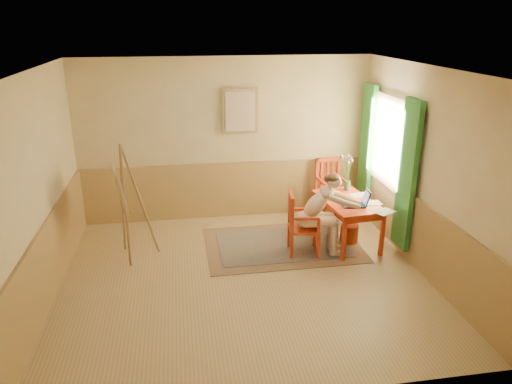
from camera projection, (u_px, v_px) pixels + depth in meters
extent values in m
cube|color=tan|center=(245.00, 278.00, 6.58)|extent=(5.00, 4.50, 0.02)
cube|color=white|center=(243.00, 69.00, 5.62)|extent=(5.00, 4.50, 0.02)
cube|color=tan|center=(226.00, 140.00, 8.20)|extent=(5.00, 0.02, 2.80)
cube|color=tan|center=(280.00, 268.00, 4.00)|extent=(5.00, 0.02, 2.80)
cube|color=tan|center=(37.00, 193.00, 5.72)|extent=(0.02, 4.50, 2.80)
cube|color=tan|center=(426.00, 172.00, 6.48)|extent=(0.02, 4.50, 2.80)
cube|color=tan|center=(227.00, 190.00, 8.48)|extent=(5.00, 0.04, 1.00)
cube|color=tan|center=(50.00, 259.00, 6.03)|extent=(0.04, 4.50, 1.00)
cube|color=tan|center=(417.00, 233.00, 6.78)|extent=(0.04, 4.50, 1.00)
cube|color=white|center=(391.00, 142.00, 7.44)|extent=(0.02, 1.00, 1.30)
cube|color=#987E52|center=(389.00, 142.00, 7.44)|extent=(0.03, 1.12, 1.42)
cube|color=#3E7F32|center=(407.00, 176.00, 6.81)|extent=(0.08, 0.45, 2.20)
cube|color=#3E7F32|center=(366.00, 148.00, 8.26)|extent=(0.08, 0.45, 2.20)
cube|color=#987E52|center=(240.00, 111.00, 8.02)|extent=(0.60, 0.04, 0.76)
cube|color=beige|center=(240.00, 111.00, 7.99)|extent=(0.50, 0.02, 0.66)
cube|color=#8C7251|center=(282.00, 245.00, 7.52)|extent=(2.41, 1.61, 0.01)
cube|color=black|center=(282.00, 244.00, 7.52)|extent=(2.01, 1.21, 0.01)
cube|color=red|center=(348.00, 202.00, 7.38)|extent=(0.85, 1.27, 0.04)
cube|color=red|center=(348.00, 206.00, 7.41)|extent=(0.74, 1.16, 0.10)
cube|color=red|center=(344.00, 240.00, 6.93)|extent=(0.06, 0.06, 0.68)
cube|color=red|center=(382.00, 235.00, 7.09)|extent=(0.06, 0.06, 0.68)
cube|color=red|center=(315.00, 212.00, 7.93)|extent=(0.06, 0.06, 0.68)
cube|color=red|center=(349.00, 208.00, 8.09)|extent=(0.06, 0.06, 0.68)
cube|color=red|center=(304.00, 228.00, 7.13)|extent=(0.50, 0.48, 0.04)
cube|color=red|center=(291.00, 247.00, 7.03)|extent=(0.05, 0.05, 0.39)
cube|color=red|center=(318.00, 247.00, 7.04)|extent=(0.05, 0.05, 0.39)
cube|color=red|center=(289.00, 236.00, 7.38)|extent=(0.05, 0.05, 0.39)
cube|color=red|center=(315.00, 236.00, 7.39)|extent=(0.05, 0.05, 0.39)
cube|color=red|center=(292.00, 216.00, 6.85)|extent=(0.05, 0.05, 0.53)
cube|color=red|center=(290.00, 206.00, 7.21)|extent=(0.05, 0.05, 0.53)
cube|color=red|center=(291.00, 196.00, 6.95)|extent=(0.11, 0.43, 0.06)
cube|color=red|center=(292.00, 214.00, 6.94)|extent=(0.03, 0.05, 0.43)
cube|color=red|center=(291.00, 212.00, 7.04)|extent=(0.03, 0.05, 0.43)
cube|color=red|center=(290.00, 209.00, 7.13)|extent=(0.03, 0.05, 0.43)
cube|color=red|center=(306.00, 219.00, 6.88)|extent=(0.40, 0.09, 0.03)
cube|color=red|center=(319.00, 226.00, 6.92)|extent=(0.04, 0.04, 0.21)
cube|color=red|center=(303.00, 209.00, 7.23)|extent=(0.40, 0.09, 0.03)
cube|color=red|center=(315.00, 215.00, 7.27)|extent=(0.04, 0.04, 0.21)
cube|color=red|center=(331.00, 194.00, 8.44)|extent=(0.51, 0.52, 0.05)
cube|color=red|center=(315.00, 203.00, 8.67)|extent=(0.06, 0.06, 0.42)
cube|color=red|center=(325.00, 212.00, 8.28)|extent=(0.06, 0.06, 0.42)
cube|color=red|center=(336.00, 201.00, 8.76)|extent=(0.06, 0.06, 0.42)
cube|color=red|center=(346.00, 209.00, 8.37)|extent=(0.06, 0.06, 0.42)
cube|color=red|center=(317.00, 174.00, 8.48)|extent=(0.06, 0.06, 0.58)
cube|color=red|center=(338.00, 172.00, 8.58)|extent=(0.06, 0.06, 0.58)
cube|color=red|center=(328.00, 160.00, 8.44)|extent=(0.46, 0.10, 0.06)
cube|color=red|center=(322.00, 175.00, 8.51)|extent=(0.05, 0.04, 0.47)
cube|color=red|center=(327.00, 174.00, 8.53)|extent=(0.05, 0.04, 0.47)
cube|color=red|center=(333.00, 174.00, 8.56)|extent=(0.05, 0.04, 0.47)
cube|color=red|center=(321.00, 181.00, 8.30)|extent=(0.08, 0.43, 0.04)
cube|color=red|center=(325.00, 191.00, 8.16)|extent=(0.05, 0.05, 0.23)
cube|color=red|center=(343.00, 179.00, 8.40)|extent=(0.08, 0.43, 0.04)
cube|color=red|center=(347.00, 189.00, 8.25)|extent=(0.05, 0.05, 0.23)
ellipsoid|color=beige|center=(305.00, 219.00, 7.08)|extent=(0.33, 0.40, 0.23)
cylinder|color=beige|center=(320.00, 222.00, 7.01)|extent=(0.47, 0.22, 0.16)
cylinder|color=beige|center=(318.00, 217.00, 7.18)|extent=(0.47, 0.22, 0.16)
cylinder|color=beige|center=(334.00, 238.00, 7.10)|extent=(0.13, 0.13, 0.51)
cylinder|color=beige|center=(332.00, 233.00, 7.27)|extent=(0.13, 0.13, 0.51)
cube|color=beige|center=(337.00, 253.00, 7.19)|extent=(0.22, 0.12, 0.07)
cube|color=beige|center=(335.00, 248.00, 7.36)|extent=(0.22, 0.12, 0.07)
ellipsoid|color=beige|center=(316.00, 205.00, 7.01)|extent=(0.53, 0.36, 0.53)
ellipsoid|color=beige|center=(327.00, 192.00, 6.95)|extent=(0.24, 0.33, 0.18)
sphere|color=beige|center=(335.00, 182.00, 6.89)|extent=(0.23, 0.23, 0.20)
ellipsoid|color=brown|center=(333.00, 178.00, 6.87)|extent=(0.22, 0.22, 0.15)
sphere|color=brown|center=(328.00, 178.00, 6.87)|extent=(0.12, 0.12, 0.11)
cylinder|color=beige|center=(335.00, 199.00, 6.83)|extent=(0.24, 0.14, 0.15)
cylinder|color=beige|center=(350.00, 204.00, 6.88)|extent=(0.30, 0.11, 0.17)
sphere|color=beige|center=(342.00, 202.00, 6.83)|extent=(0.10, 0.10, 0.09)
sphere|color=beige|center=(358.00, 207.00, 6.93)|extent=(0.08, 0.08, 0.07)
cylinder|color=beige|center=(331.00, 192.00, 7.11)|extent=(0.22, 0.10, 0.15)
cylinder|color=beige|center=(346.00, 198.00, 7.12)|extent=(0.31, 0.18, 0.17)
sphere|color=beige|center=(337.00, 194.00, 7.13)|extent=(0.10, 0.10, 0.09)
sphere|color=beige|center=(355.00, 202.00, 7.11)|extent=(0.08, 0.08, 0.07)
cube|color=#1E2338|center=(353.00, 205.00, 7.16)|extent=(0.35, 0.27, 0.02)
cube|color=#2D3342|center=(353.00, 205.00, 7.16)|extent=(0.31, 0.21, 0.00)
cube|color=#1E2338|center=(366.00, 197.00, 7.13)|extent=(0.09, 0.24, 0.22)
cube|color=#99BFF2|center=(366.00, 198.00, 7.13)|extent=(0.07, 0.20, 0.18)
cube|color=white|center=(385.00, 212.00, 6.94)|extent=(0.35, 0.32, 0.00)
cube|color=white|center=(360.00, 195.00, 7.59)|extent=(0.32, 0.25, 0.00)
cube|color=white|center=(330.00, 195.00, 7.60)|extent=(0.36, 0.34, 0.00)
cube|color=white|center=(371.00, 203.00, 7.26)|extent=(0.30, 0.21, 0.00)
cylinder|color=#3F724C|center=(347.00, 185.00, 7.80)|extent=(0.12, 0.12, 0.16)
cylinder|color=#3F7233|center=(345.00, 169.00, 7.74)|extent=(0.11, 0.09, 0.42)
sphere|color=#728CD8|center=(342.00, 157.00, 7.70)|extent=(0.08, 0.08, 0.06)
cylinder|color=#3F7233|center=(349.00, 170.00, 7.66)|extent=(0.02, 0.10, 0.44)
sphere|color=pink|center=(351.00, 158.00, 7.54)|extent=(0.06, 0.06, 0.04)
cylinder|color=#3F7233|center=(348.00, 172.00, 7.74)|extent=(0.01, 0.05, 0.32)
sphere|color=pink|center=(348.00, 163.00, 7.70)|extent=(0.07, 0.07, 0.05)
cylinder|color=#3F7233|center=(349.00, 171.00, 7.65)|extent=(0.02, 0.14, 0.41)
sphere|color=#728CD8|center=(352.00, 161.00, 7.52)|extent=(0.08, 0.08, 0.06)
cylinder|color=#3F7233|center=(348.00, 171.00, 7.76)|extent=(0.05, 0.11, 0.36)
sphere|color=pink|center=(349.00, 159.00, 7.75)|extent=(0.07, 0.07, 0.05)
cylinder|color=#3F7233|center=(348.00, 171.00, 7.74)|extent=(0.03, 0.07, 0.37)
sphere|color=pink|center=(349.00, 160.00, 7.70)|extent=(0.06, 0.06, 0.05)
cylinder|color=#3F7233|center=(348.00, 169.00, 7.76)|extent=(0.03, 0.12, 0.41)
sphere|color=#728CD8|center=(348.00, 156.00, 7.74)|extent=(0.07, 0.07, 0.05)
cylinder|color=#A23515|center=(349.00, 233.00, 7.59)|extent=(0.32, 0.32, 0.30)
cylinder|color=olive|center=(125.00, 206.00, 6.74)|extent=(0.06, 0.32, 1.74)
cylinder|color=olive|center=(123.00, 200.00, 6.99)|extent=(0.15, 0.31, 1.74)
cylinder|color=olive|center=(141.00, 201.00, 6.95)|extent=(0.45, 0.14, 1.75)
cylinder|color=olive|center=(123.00, 208.00, 6.88)|extent=(0.14, 0.48, 0.03)
cube|color=olive|center=(127.00, 207.00, 6.90)|extent=(0.18, 0.53, 0.03)
cube|color=#987E52|center=(119.00, 188.00, 6.77)|extent=(0.31, 0.78, 0.58)
cube|color=beige|center=(121.00, 188.00, 6.77)|extent=(0.25, 0.70, 0.50)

